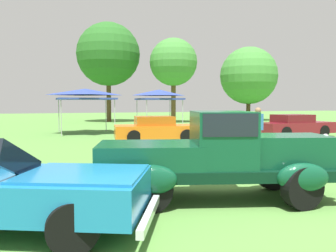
% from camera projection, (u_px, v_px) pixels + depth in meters
% --- Properties ---
extents(ground_plane, '(120.00, 120.00, 0.00)m').
position_uv_depth(ground_plane, '(248.00, 200.00, 6.80)').
color(ground_plane, '#568C3D').
extents(feature_pickup_truck, '(4.68, 2.71, 1.70)m').
position_uv_depth(feature_pickup_truck, '(217.00, 155.00, 6.77)').
color(feature_pickup_truck, black).
rests_on(feature_pickup_truck, ground_plane).
extents(neighbor_convertible, '(4.60, 3.32, 1.40)m').
position_uv_depth(neighbor_convertible, '(12.00, 190.00, 5.19)').
color(neighbor_convertible, '#1E7AB7').
rests_on(neighbor_convertible, ground_plane).
extents(show_car_orange, '(4.26, 2.27, 1.22)m').
position_uv_depth(show_car_orange, '(157.00, 129.00, 16.78)').
color(show_car_orange, orange).
rests_on(show_car_orange, ground_plane).
extents(show_car_burgundy, '(4.48, 1.94, 1.22)m').
position_uv_depth(show_car_burgundy, '(295.00, 126.00, 19.38)').
color(show_car_burgundy, maroon).
rests_on(show_car_burgundy, ground_plane).
extents(spectator_near_truck, '(0.28, 0.42, 1.69)m').
position_uv_depth(spectator_near_truck, '(258.00, 128.00, 13.08)').
color(spectator_near_truck, '#9E998E').
rests_on(spectator_near_truck, ground_plane).
extents(canopy_tent_left_field, '(3.32, 3.32, 2.71)m').
position_uv_depth(canopy_tent_left_field, '(85.00, 93.00, 21.39)').
color(canopy_tent_left_field, '#B7B7BC').
rests_on(canopy_tent_left_field, ground_plane).
extents(canopy_tent_center_field, '(2.62, 2.62, 2.71)m').
position_uv_depth(canopy_tent_center_field, '(159.00, 94.00, 22.89)').
color(canopy_tent_center_field, '#B7B7BC').
rests_on(canopy_tent_center_field, ground_plane).
extents(treeline_mid_left, '(6.13, 6.13, 9.62)m').
position_uv_depth(treeline_mid_left, '(108.00, 54.00, 34.33)').
color(treeline_mid_left, '#47331E').
rests_on(treeline_mid_left, ground_plane).
extents(treeline_center, '(4.46, 4.46, 7.90)m').
position_uv_depth(treeline_center, '(173.00, 62.00, 33.10)').
color(treeline_center, brown).
rests_on(treeline_center, ground_plane).
extents(treeline_mid_right, '(6.03, 6.03, 7.73)m').
position_uv_depth(treeline_mid_right, '(249.00, 76.00, 37.31)').
color(treeline_mid_right, '#47331E').
rests_on(treeline_mid_right, ground_plane).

